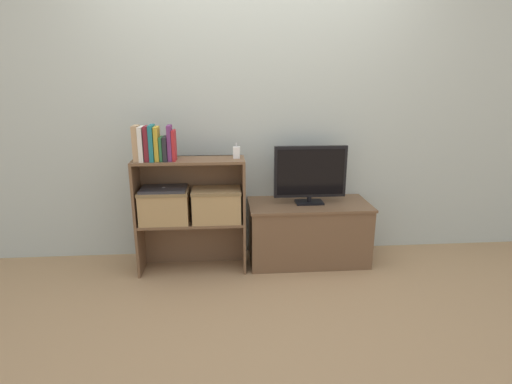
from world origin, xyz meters
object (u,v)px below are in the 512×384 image
baby_monitor (236,152)px  book_teal (152,143)px  tv (310,173)px  book_tan (137,143)px  book_maroon (147,144)px  laptop (164,189)px  book_forest (162,149)px  book_ivory (142,144)px  book_crimson (174,145)px  book_charcoal (166,149)px  storage_basket_right (217,204)px  tv_stand (308,232)px  book_plum (170,143)px  book_mustard (157,144)px  storage_basket_left (165,205)px

baby_monitor → book_teal: bearing=-176.5°
tv → book_tan: (-1.30, -0.12, 0.27)m
book_maroon → laptop: bearing=13.3°
tv → laptop: size_ratio=1.70×
tv → book_tan: 1.34m
book_forest → book_maroon: bearing=180.0°
book_ivory → book_crimson: 0.23m
book_charcoal → storage_basket_right: bearing=3.5°
tv_stand → book_plum: size_ratio=3.84×
book_ivory → book_maroon: (0.04, 0.00, 0.00)m
book_teal → baby_monitor: book_teal is taller
baby_monitor → laptop: baby_monitor is taller
book_mustard → storage_basket_left: bearing=44.6°
book_maroon → book_plum: bearing=0.0°
tv_stand → book_maroon: book_maroon is taller
tv_stand → book_mustard: (-1.16, -0.12, 0.76)m
book_tan → book_charcoal: (0.20, -0.00, -0.04)m
tv → book_maroon: (-1.23, -0.12, 0.27)m
book_tan → storage_basket_left: (0.17, 0.02, -0.48)m
book_crimson → laptop: size_ratio=0.65×
tv_stand → book_mustard: size_ratio=3.97×
tv → baby_monitor: 0.62m
book_maroon → baby_monitor: size_ratio=2.14×
book_ivory → book_tan: bearing=180.0°
book_crimson → laptop: book_crimson is taller
book_crimson → book_teal: bearing=180.0°
book_teal → book_crimson: size_ratio=1.18×
tv_stand → book_crimson: size_ratio=4.45×
book_forest → book_charcoal: 0.03m
book_ivory → book_teal: size_ratio=0.96×
book_tan → book_forest: size_ratio=1.48×
book_ivory → book_plum: bearing=0.0°
book_ivory → book_forest: 0.14m
book_forest → storage_basket_right: book_forest is taller
book_tan → storage_basket_right: book_tan is taller
book_maroon → book_mustard: 0.07m
tv_stand → book_tan: 1.52m
tv → book_crimson: bearing=-173.4°
tv → book_mustard: book_mustard is taller
tv_stand → baby_monitor: size_ratio=8.33×
book_mustard → book_forest: 0.05m
book_mustard → book_teal: bearing=180.0°
tv_stand → tv: size_ratio=1.69×
storage_basket_left → book_charcoal: bearing=-30.5°
book_mustard → laptop: bearing=44.6°
book_charcoal → book_crimson: book_crimson is taller
book_teal → book_mustard: (0.03, 0.00, -0.01)m
book_tan → book_forest: bearing=0.0°
book_crimson → laptop: (-0.10, 0.02, -0.33)m
tv_stand → storage_basket_right: storage_basket_right is taller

